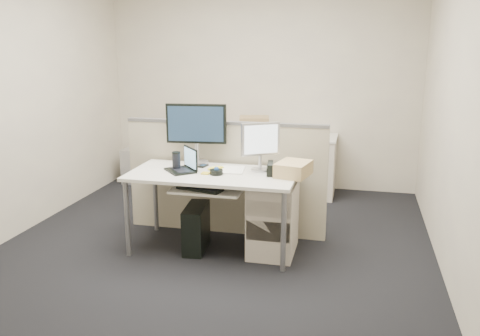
% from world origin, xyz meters
% --- Properties ---
extents(floor, '(4.00, 4.50, 0.01)m').
position_xyz_m(floor, '(0.00, 0.00, -0.01)').
color(floor, black).
rests_on(floor, ground).
extents(wall_back, '(4.00, 0.02, 2.70)m').
position_xyz_m(wall_back, '(0.00, 2.25, 1.35)').
color(wall_back, '#B8AC9E').
rests_on(wall_back, ground).
extents(wall_front, '(4.00, 0.02, 2.70)m').
position_xyz_m(wall_front, '(0.00, -2.25, 1.35)').
color(wall_front, '#B8AC9E').
rests_on(wall_front, ground).
extents(wall_left, '(0.02, 4.50, 2.70)m').
position_xyz_m(wall_left, '(-2.00, 0.00, 1.35)').
color(wall_left, '#B8AC9E').
rests_on(wall_left, ground).
extents(wall_right, '(0.02, 4.50, 2.70)m').
position_xyz_m(wall_right, '(2.00, 0.00, 1.35)').
color(wall_right, '#B8AC9E').
rests_on(wall_right, ground).
extents(desk, '(1.50, 0.75, 0.73)m').
position_xyz_m(desk, '(0.00, 0.00, 0.66)').
color(desk, silver).
rests_on(desk, floor).
extents(keyboard_tray, '(0.62, 0.32, 0.02)m').
position_xyz_m(keyboard_tray, '(0.00, -0.18, 0.62)').
color(keyboard_tray, silver).
rests_on(keyboard_tray, desk).
extents(drawer_pedestal, '(0.40, 0.55, 0.65)m').
position_xyz_m(drawer_pedestal, '(0.55, 0.05, 0.33)').
color(drawer_pedestal, beige).
rests_on(drawer_pedestal, floor).
extents(cubicle_partition, '(2.00, 0.06, 1.10)m').
position_xyz_m(cubicle_partition, '(0.00, 0.45, 0.55)').
color(cubicle_partition, '#AFA78B').
rests_on(cubicle_partition, floor).
extents(back_counter, '(2.00, 0.60, 0.72)m').
position_xyz_m(back_counter, '(0.00, 1.93, 0.36)').
color(back_counter, beige).
rests_on(back_counter, floor).
extents(monitor_main, '(0.60, 0.29, 0.58)m').
position_xyz_m(monitor_main, '(-0.25, 0.32, 1.02)').
color(monitor_main, black).
rests_on(monitor_main, desk).
extents(monitor_small, '(0.40, 0.33, 0.44)m').
position_xyz_m(monitor_small, '(0.40, 0.18, 0.95)').
color(monitor_small, '#B7B7BC').
rests_on(monitor_small, desk).
extents(laptop, '(0.35, 0.35, 0.21)m').
position_xyz_m(laptop, '(-0.30, -0.02, 0.84)').
color(laptop, black).
rests_on(laptop, desk).
extents(trackball, '(0.14, 0.14, 0.04)m').
position_xyz_m(trackball, '(0.05, -0.05, 0.75)').
color(trackball, black).
rests_on(trackball, desk).
extents(desk_phone, '(0.27, 0.23, 0.08)m').
position_xyz_m(desk_phone, '(0.60, 0.08, 0.77)').
color(desk_phone, black).
rests_on(desk_phone, desk).
extents(paper_stack, '(0.25, 0.30, 0.01)m').
position_xyz_m(paper_stack, '(0.15, 0.12, 0.74)').
color(paper_stack, white).
rests_on(paper_stack, desk).
extents(sticky_pad, '(0.07, 0.07, 0.01)m').
position_xyz_m(sticky_pad, '(-0.05, -0.05, 0.74)').
color(sticky_pad, gold).
rests_on(sticky_pad, desk).
extents(travel_mug, '(0.08, 0.08, 0.16)m').
position_xyz_m(travel_mug, '(-0.35, 0.02, 0.81)').
color(travel_mug, black).
rests_on(travel_mug, desk).
extents(banana, '(0.15, 0.14, 0.04)m').
position_xyz_m(banana, '(0.00, 0.10, 0.75)').
color(banana, '#FCFF28').
rests_on(banana, desk).
extents(cellphone, '(0.08, 0.12, 0.01)m').
position_xyz_m(cellphone, '(-0.15, 0.20, 0.74)').
color(cellphone, black).
rests_on(cellphone, desk).
extents(manila_folders, '(0.32, 0.38, 0.12)m').
position_xyz_m(manila_folders, '(0.72, 0.07, 0.79)').
color(manila_folders, tan).
rests_on(manila_folders, desk).
extents(keyboard, '(0.43, 0.24, 0.02)m').
position_xyz_m(keyboard, '(-0.05, -0.22, 0.64)').
color(keyboard, black).
rests_on(keyboard, keyboard_tray).
extents(pc_tower_desk, '(0.23, 0.46, 0.42)m').
position_xyz_m(pc_tower_desk, '(-0.15, -0.05, 0.21)').
color(pc_tower_desk, black).
rests_on(pc_tower_desk, floor).
extents(pc_tower_spare_dark, '(0.26, 0.44, 0.39)m').
position_xyz_m(pc_tower_spare_dark, '(-1.25, 1.77, 0.19)').
color(pc_tower_spare_dark, black).
rests_on(pc_tower_spare_dark, floor).
extents(pc_tower_spare_silver, '(0.22, 0.51, 0.47)m').
position_xyz_m(pc_tower_spare_silver, '(-1.70, 2.03, 0.23)').
color(pc_tower_spare_silver, '#B7B7BC').
rests_on(pc_tower_spare_silver, floor).
extents(cardboard_box_left, '(0.44, 0.36, 0.30)m').
position_xyz_m(cardboard_box_left, '(-0.70, 2.05, 0.87)').
color(cardboard_box_left, '#AB8252').
rests_on(cardboard_box_left, back_counter).
extents(cardboard_box_right, '(0.41, 0.34, 0.26)m').
position_xyz_m(cardboard_box_right, '(0.01, 1.81, 0.85)').
color(cardboard_box_right, '#AB8252').
rests_on(cardboard_box_right, back_counter).
extents(red_binder, '(0.18, 0.30, 0.28)m').
position_xyz_m(red_binder, '(-0.55, 1.89, 0.86)').
color(red_binder, '#B42A13').
rests_on(red_binder, back_counter).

